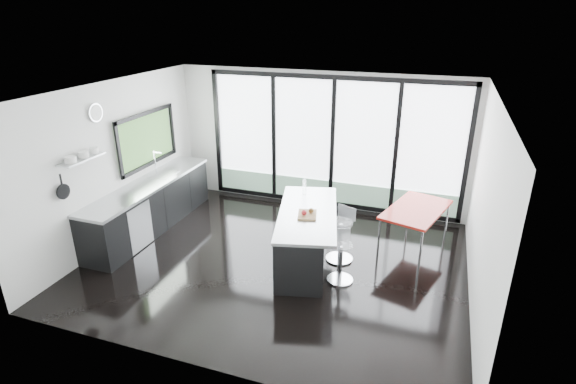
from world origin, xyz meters
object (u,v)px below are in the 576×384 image
at_px(red_table, 414,228).
at_px(bar_stool_far, 340,241).
at_px(bar_stool_near, 341,262).
at_px(island, 303,236).

bearing_deg(red_table, bar_stool_far, -144.52).
bearing_deg(red_table, bar_stool_near, -124.45).
bearing_deg(bar_stool_far, island, -137.61).
distance_m(island, bar_stool_far, 0.62).
height_order(bar_stool_far, red_table, red_table).
height_order(island, bar_stool_near, island).
relative_size(bar_stool_far, red_table, 0.50).
bearing_deg(island, red_table, 30.56).
xyz_separation_m(island, bar_stool_far, (0.58, 0.20, -0.09)).
distance_m(bar_stool_near, red_table, 1.71).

